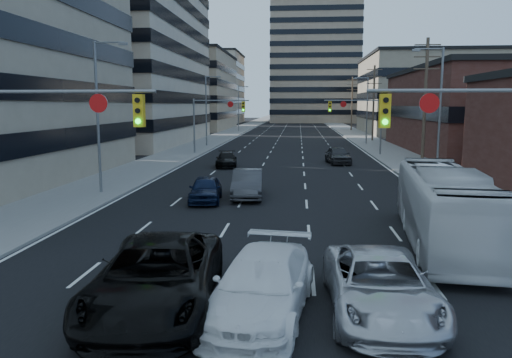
{
  "coord_description": "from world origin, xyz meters",
  "views": [
    {
      "loc": [
        1.3,
        -8.68,
        5.35
      ],
      "look_at": [
        -0.48,
        12.36,
        2.2
      ],
      "focal_mm": 35.0,
      "sensor_mm": 36.0,
      "label": 1
    }
  ],
  "objects_px": {
    "white_van": "(262,285)",
    "transit_bus": "(444,207)",
    "sedan_blue": "(206,189)",
    "silver_suv": "(380,285)",
    "black_pickup": "(157,277)"
  },
  "relations": [
    {
      "from": "black_pickup",
      "to": "silver_suv",
      "type": "distance_m",
      "value": 5.77
    },
    {
      "from": "transit_bus",
      "to": "sedan_blue",
      "type": "distance_m",
      "value": 13.24
    },
    {
      "from": "white_van",
      "to": "silver_suv",
      "type": "bearing_deg",
      "value": 14.33
    },
    {
      "from": "white_van",
      "to": "silver_suv",
      "type": "relative_size",
      "value": 0.99
    },
    {
      "from": "black_pickup",
      "to": "white_van",
      "type": "distance_m",
      "value": 2.76
    },
    {
      "from": "white_van",
      "to": "transit_bus",
      "type": "height_order",
      "value": "transit_bus"
    },
    {
      "from": "black_pickup",
      "to": "sedan_blue",
      "type": "distance_m",
      "value": 14.85
    },
    {
      "from": "transit_bus",
      "to": "silver_suv",
      "type": "bearing_deg",
      "value": -110.76
    },
    {
      "from": "transit_bus",
      "to": "white_van",
      "type": "bearing_deg",
      "value": -125.95
    },
    {
      "from": "white_van",
      "to": "silver_suv",
      "type": "distance_m",
      "value": 3.02
    },
    {
      "from": "black_pickup",
      "to": "sedan_blue",
      "type": "relative_size",
      "value": 1.59
    },
    {
      "from": "sedan_blue",
      "to": "transit_bus",
      "type": "bearing_deg",
      "value": -41.65
    },
    {
      "from": "white_van",
      "to": "silver_suv",
      "type": "xyz_separation_m",
      "value": [
        3.0,
        0.35,
        -0.02
      ]
    },
    {
      "from": "black_pickup",
      "to": "transit_bus",
      "type": "bearing_deg",
      "value": 32.33
    },
    {
      "from": "white_van",
      "to": "sedan_blue",
      "type": "xyz_separation_m",
      "value": [
        -4.23,
        14.87,
        -0.09
      ]
    }
  ]
}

